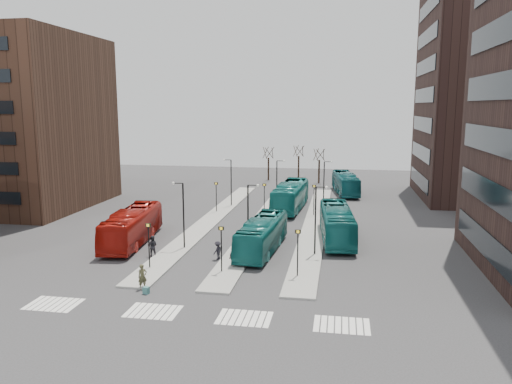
% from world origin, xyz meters
% --- Properties ---
extents(ground, '(160.00, 160.00, 0.00)m').
position_xyz_m(ground, '(0.00, 0.00, 0.00)').
color(ground, '#2C2C2E').
rests_on(ground, ground).
extents(island_left, '(2.50, 45.00, 0.15)m').
position_xyz_m(island_left, '(-4.00, 30.00, 0.07)').
color(island_left, gray).
rests_on(island_left, ground).
extents(island_mid, '(2.50, 45.00, 0.15)m').
position_xyz_m(island_mid, '(2.00, 30.00, 0.07)').
color(island_mid, gray).
rests_on(island_mid, ground).
extents(island_right, '(2.50, 45.00, 0.15)m').
position_xyz_m(island_right, '(8.00, 30.00, 0.07)').
color(island_right, gray).
rests_on(island_right, ground).
extents(suitcase, '(0.47, 0.41, 0.51)m').
position_xyz_m(suitcase, '(-2.61, 6.82, 0.25)').
color(suitcase, '#1D1A94').
rests_on(suitcase, ground).
extents(red_bus, '(3.99, 12.12, 3.31)m').
position_xyz_m(red_bus, '(-8.94, 19.13, 1.66)').
color(red_bus, '#97130B').
rests_on(red_bus, ground).
extents(teal_bus_a, '(3.40, 11.20, 3.08)m').
position_xyz_m(teal_bus_a, '(3.81, 18.51, 1.54)').
color(teal_bus_a, '#13605D').
rests_on(teal_bus_a, ground).
extents(teal_bus_b, '(3.76, 12.77, 3.51)m').
position_xyz_m(teal_bus_b, '(4.45, 37.41, 1.76)').
color(teal_bus_b, '#156D6A').
rests_on(teal_bus_b, ground).
extents(teal_bus_c, '(3.82, 12.16, 3.33)m').
position_xyz_m(teal_bus_c, '(10.42, 23.60, 1.67)').
color(teal_bus_c, '#135F5F').
rests_on(teal_bus_c, ground).
extents(teal_bus_d, '(4.29, 11.64, 3.17)m').
position_xyz_m(teal_bus_d, '(11.40, 50.37, 1.58)').
color(teal_bus_d, '#13585F').
rests_on(teal_bus_d, ground).
extents(traveller, '(0.79, 0.78, 1.84)m').
position_xyz_m(traveller, '(-3.20, 7.67, 0.92)').
color(traveller, '#434228').
rests_on(traveller, ground).
extents(commuter_a, '(0.97, 0.80, 1.84)m').
position_xyz_m(commuter_a, '(-5.48, 15.40, 0.92)').
color(commuter_a, black).
rests_on(commuter_a, ground).
extents(commuter_b, '(0.68, 1.07, 1.69)m').
position_xyz_m(commuter_b, '(2.14, 13.65, 0.85)').
color(commuter_b, black).
rests_on(commuter_b, ground).
extents(commuter_c, '(0.97, 1.19, 1.60)m').
position_xyz_m(commuter_c, '(0.42, 15.47, 0.80)').
color(commuter_c, black).
rests_on(commuter_c, ground).
extents(crosswalk_stripes, '(22.35, 2.40, 0.01)m').
position_xyz_m(crosswalk_stripes, '(1.75, 4.00, 0.01)').
color(crosswalk_stripes, silver).
rests_on(crosswalk_stripes, ground).
extents(tower_far, '(20.12, 20.00, 30.00)m').
position_xyz_m(tower_far, '(31.98, 50.00, 15.00)').
color(tower_far, black).
rests_on(tower_far, ground).
extents(sign_poles, '(12.45, 22.12, 3.65)m').
position_xyz_m(sign_poles, '(1.60, 23.00, 2.41)').
color(sign_poles, black).
rests_on(sign_poles, ground).
extents(lamp_posts, '(14.04, 20.24, 6.12)m').
position_xyz_m(lamp_posts, '(2.64, 28.00, 3.58)').
color(lamp_posts, black).
rests_on(lamp_posts, ground).
extents(bare_trees, '(10.97, 8.14, 5.90)m').
position_xyz_m(bare_trees, '(2.67, 62.67, 2.72)').
color(bare_trees, black).
rests_on(bare_trees, ground).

